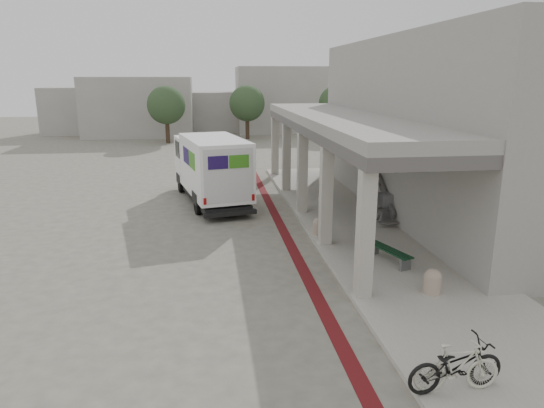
{
  "coord_description": "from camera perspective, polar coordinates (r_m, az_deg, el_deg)",
  "views": [
    {
      "loc": [
        -1.63,
        -14.33,
        5.42
      ],
      "look_at": [
        0.29,
        0.17,
        1.6
      ],
      "focal_mm": 32.0,
      "sensor_mm": 36.0,
      "label": 1
    }
  ],
  "objects": [
    {
      "name": "utility_cabinet",
      "position": [
        18.99,
        13.15,
        -0.33
      ],
      "size": [
        0.51,
        0.66,
        1.05
      ],
      "primitive_type": "cube",
      "rotation": [
        0.0,
        0.0,
        0.06
      ],
      "color": "gray",
      "rests_on": "sidewalk"
    },
    {
      "name": "tree_left",
      "position": [
        42.53,
        -12.34,
        11.28
      ],
      "size": [
        3.2,
        3.2,
        4.8
      ],
      "color": "#38281C",
      "rests_on": "ground"
    },
    {
      "name": "bollard_near",
      "position": [
        13.03,
        18.36,
        -8.6
      ],
      "size": [
        0.43,
        0.43,
        0.65
      ],
      "color": "tan",
      "rests_on": "sidewalk"
    },
    {
      "name": "transit_building",
      "position": [
        20.75,
        16.73,
        8.43
      ],
      "size": [
        7.6,
        17.0,
        7.0
      ],
      "color": "gray",
      "rests_on": "ground"
    },
    {
      "name": "bicycle_black",
      "position": [
        9.4,
        20.8,
        -17.32
      ],
      "size": [
        1.85,
        0.8,
        0.95
      ],
      "primitive_type": "imported",
      "rotation": [
        0.0,
        0.0,
        1.67
      ],
      "color": "black",
      "rests_on": "sidewalk"
    },
    {
      "name": "fedex_truck",
      "position": [
        21.73,
        -7.25,
        4.33
      ],
      "size": [
        3.47,
        7.24,
        2.97
      ],
      "rotation": [
        0.0,
        0.0,
        0.21
      ],
      "color": "black",
      "rests_on": "ground"
    },
    {
      "name": "tree_right",
      "position": [
        44.93,
        7.6,
        11.64
      ],
      "size": [
        3.2,
        3.2,
        4.8
      ],
      "color": "#38281C",
      "rests_on": "ground"
    },
    {
      "name": "ground",
      "position": [
        15.41,
        -1.01,
        -5.96
      ],
      "size": [
        120.0,
        120.0,
        0.0
      ],
      "primitive_type": "plane",
      "color": "#625F54",
      "rests_on": "ground"
    },
    {
      "name": "bike_lane_stripe",
      "position": [
        17.41,
        1.51,
        -3.5
      ],
      "size": [
        0.35,
        40.0,
        0.01
      ],
      "primitive_type": "cube",
      "color": "#591115",
      "rests_on": "ground"
    },
    {
      "name": "tree_mid",
      "position": [
        44.54,
        -2.95,
        11.72
      ],
      "size": [
        3.2,
        3.2,
        4.8
      ],
      "color": "#38281C",
      "rests_on": "ground"
    },
    {
      "name": "bicycle_cream",
      "position": [
        9.37,
        20.92,
        -17.52
      ],
      "size": [
        1.55,
        0.49,
        0.92
      ],
      "primitive_type": "imported",
      "rotation": [
        0.0,
        0.0,
        1.54
      ],
      "color": "beige",
      "rests_on": "sidewalk"
    },
    {
      "name": "bench",
      "position": [
        14.79,
        13.6,
        -5.6
      ],
      "size": [
        0.91,
        1.75,
        0.4
      ],
      "rotation": [
        0.0,
        0.0,
        0.33
      ],
      "color": "slate",
      "rests_on": "sidewalk"
    },
    {
      "name": "distant_backdrop",
      "position": [
        50.31,
        -9.12,
        11.35
      ],
      "size": [
        28.0,
        10.0,
        6.5
      ],
      "color": "gray",
      "rests_on": "ground"
    },
    {
      "name": "sidewalk",
      "position": [
        16.31,
        13.15,
        -4.96
      ],
      "size": [
        4.4,
        28.0,
        0.12
      ],
      "primitive_type": "cube",
      "color": "#9D988C",
      "rests_on": "ground"
    },
    {
      "name": "bollard_far",
      "position": [
        16.97,
        5.49,
        -2.6
      ],
      "size": [
        0.39,
        0.39,
        0.59
      ],
      "color": "gray",
      "rests_on": "sidewalk"
    }
  ]
}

